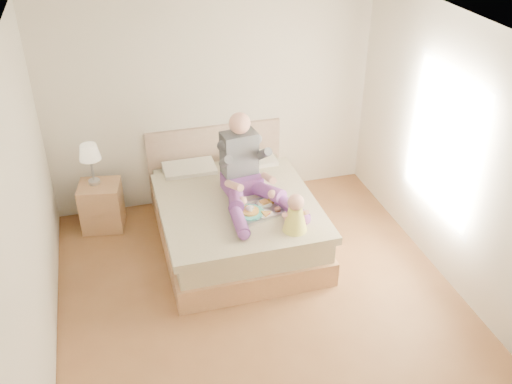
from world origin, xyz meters
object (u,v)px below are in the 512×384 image
object	(u,v)px
nightstand	(102,206)
bed	(234,215)
tray	(258,209)
adult	(246,174)
baby	(295,215)

from	to	relation	value
nightstand	bed	bearing A→B (deg)	-14.69
tray	adult	bearing A→B (deg)	79.71
bed	tray	size ratio (longest dim) A/B	3.69
adult	baby	distance (m)	0.83
nightstand	tray	world-z (taller)	tray
tray	baby	distance (m)	0.52
tray	nightstand	bearing A→B (deg)	130.29
tray	baby	bearing A→B (deg)	-73.72
nightstand	adult	bearing A→B (deg)	-15.22
baby	adult	bearing A→B (deg)	114.91
nightstand	adult	distance (m)	1.86
baby	nightstand	bearing A→B (deg)	144.89
nightstand	adult	size ratio (longest dim) A/B	0.48
bed	tray	xyz separation A→B (m)	(0.17, -0.42, 0.33)
bed	adult	size ratio (longest dim) A/B	1.82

